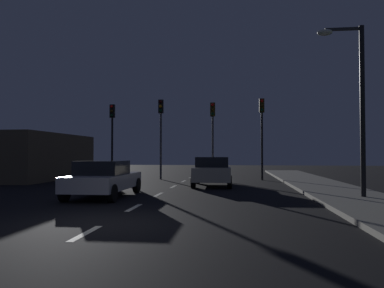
{
  "coord_description": "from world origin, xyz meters",
  "views": [
    {
      "loc": [
        3.18,
        -8.87,
        1.7
      ],
      "look_at": [
        0.55,
        13.8,
        2.3
      ],
      "focal_mm": 34.84,
      "sensor_mm": 36.0,
      "label": 1
    }
  ],
  "objects_px": {
    "traffic_signal_far_right": "(262,123)",
    "street_lamp_right": "(355,94)",
    "traffic_signal_center_left": "(161,124)",
    "car_adjacent_lane": "(104,178)",
    "traffic_signal_center_right": "(213,126)",
    "car_stopped_ahead": "(212,171)",
    "traffic_signal_far_left": "(112,127)"
  },
  "relations": [
    {
      "from": "traffic_signal_far_right",
      "to": "street_lamp_right",
      "type": "distance_m",
      "value": 10.56
    },
    {
      "from": "traffic_signal_center_left",
      "to": "traffic_signal_far_right",
      "type": "bearing_deg",
      "value": -0.0
    },
    {
      "from": "car_adjacent_lane",
      "to": "traffic_signal_center_right",
      "type": "bearing_deg",
      "value": 69.98
    },
    {
      "from": "street_lamp_right",
      "to": "traffic_signal_far_right",
      "type": "bearing_deg",
      "value": 104.4
    },
    {
      "from": "traffic_signal_center_left",
      "to": "traffic_signal_far_right",
      "type": "height_order",
      "value": "traffic_signal_center_left"
    },
    {
      "from": "traffic_signal_center_right",
      "to": "traffic_signal_far_right",
      "type": "distance_m",
      "value": 3.19
    },
    {
      "from": "street_lamp_right",
      "to": "car_stopped_ahead",
      "type": "bearing_deg",
      "value": 135.08
    },
    {
      "from": "traffic_signal_far_right",
      "to": "traffic_signal_center_left",
      "type": "bearing_deg",
      "value": 180.0
    },
    {
      "from": "traffic_signal_far_left",
      "to": "traffic_signal_center_left",
      "type": "height_order",
      "value": "traffic_signal_center_left"
    },
    {
      "from": "traffic_signal_center_left",
      "to": "traffic_signal_far_left",
      "type": "bearing_deg",
      "value": -179.99
    },
    {
      "from": "car_adjacent_lane",
      "to": "street_lamp_right",
      "type": "xyz_separation_m",
      "value": [
        9.51,
        -0.08,
        3.16
      ]
    },
    {
      "from": "traffic_signal_center_right",
      "to": "car_stopped_ahead",
      "type": "bearing_deg",
      "value": -86.89
    },
    {
      "from": "traffic_signal_far_left",
      "to": "car_adjacent_lane",
      "type": "height_order",
      "value": "traffic_signal_far_left"
    },
    {
      "from": "traffic_signal_center_left",
      "to": "traffic_signal_center_right",
      "type": "relative_size",
      "value": 1.05
    },
    {
      "from": "traffic_signal_center_right",
      "to": "street_lamp_right",
      "type": "xyz_separation_m",
      "value": [
        5.81,
        -10.23,
        0.35
      ]
    },
    {
      "from": "traffic_signal_far_left",
      "to": "traffic_signal_far_right",
      "type": "distance_m",
      "value": 10.01
    },
    {
      "from": "traffic_signal_far_right",
      "to": "car_adjacent_lane",
      "type": "bearing_deg",
      "value": -124.14
    },
    {
      "from": "traffic_signal_far_left",
      "to": "car_stopped_ahead",
      "type": "bearing_deg",
      "value": -33.52
    },
    {
      "from": "traffic_signal_far_right",
      "to": "car_adjacent_lane",
      "type": "distance_m",
      "value": 12.62
    },
    {
      "from": "traffic_signal_center_right",
      "to": "car_adjacent_lane",
      "type": "relative_size",
      "value": 1.14
    },
    {
      "from": "traffic_signal_center_right",
      "to": "traffic_signal_center_left",
      "type": "bearing_deg",
      "value": 179.99
    },
    {
      "from": "traffic_signal_center_right",
      "to": "traffic_signal_far_right",
      "type": "bearing_deg",
      "value": 0.01
    },
    {
      "from": "traffic_signal_far_right",
      "to": "car_stopped_ahead",
      "type": "xyz_separation_m",
      "value": [
        -2.93,
        -4.69,
        -2.89
      ]
    },
    {
      "from": "traffic_signal_far_left",
      "to": "street_lamp_right",
      "type": "relative_size",
      "value": 0.79
    },
    {
      "from": "traffic_signal_center_left",
      "to": "street_lamp_right",
      "type": "xyz_separation_m",
      "value": [
        9.28,
        -10.23,
        0.19
      ]
    },
    {
      "from": "car_stopped_ahead",
      "to": "traffic_signal_far_left",
      "type": "bearing_deg",
      "value": 146.48
    },
    {
      "from": "traffic_signal_far_left",
      "to": "traffic_signal_far_right",
      "type": "xyz_separation_m",
      "value": [
        10.01,
        0.0,
        0.15
      ]
    },
    {
      "from": "car_stopped_ahead",
      "to": "street_lamp_right",
      "type": "xyz_separation_m",
      "value": [
        5.56,
        -5.54,
        3.11
      ]
    },
    {
      "from": "traffic_signal_center_right",
      "to": "street_lamp_right",
      "type": "distance_m",
      "value": 11.77
    },
    {
      "from": "traffic_signal_center_left",
      "to": "traffic_signal_far_right",
      "type": "distance_m",
      "value": 6.65
    },
    {
      "from": "car_stopped_ahead",
      "to": "car_adjacent_lane",
      "type": "distance_m",
      "value": 6.75
    },
    {
      "from": "traffic_signal_far_left",
      "to": "car_adjacent_lane",
      "type": "relative_size",
      "value": 1.14
    }
  ]
}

